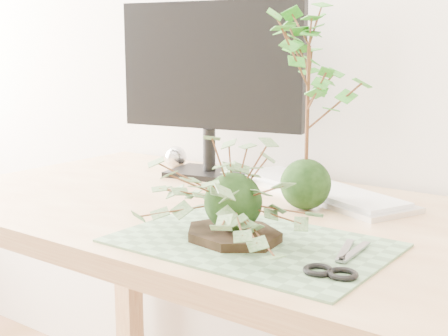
{
  "coord_description": "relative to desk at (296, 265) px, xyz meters",
  "views": [
    {
      "loc": [
        0.65,
        0.26,
        1.05
      ],
      "look_at": [
        0.0,
        1.14,
        0.84
      ],
      "focal_mm": 50.0,
      "sensor_mm": 36.0,
      "label": 1
    }
  ],
  "objects": [
    {
      "name": "desk",
      "position": [
        0.0,
        0.0,
        0.0
      ],
      "size": [
        1.6,
        0.7,
        0.74
      ],
      "color": "#D2B683",
      "rests_on": "ground_plane"
    },
    {
      "name": "cutting_mat",
      "position": [
        0.01,
        -0.17,
        0.09
      ],
      "size": [
        0.43,
        0.29,
        0.0
      ],
      "primitive_type": "cube",
      "rotation": [
        0.0,
        0.0,
        0.01
      ],
      "color": "#4C6C4C",
      "rests_on": "desk"
    },
    {
      "name": "stone_dish",
      "position": [
        -0.02,
        -0.17,
        0.1
      ],
      "size": [
        0.2,
        0.2,
        0.01
      ],
      "primitive_type": "cylinder",
      "rotation": [
        0.0,
        0.0,
        -0.16
      ],
      "color": "black",
      "rests_on": "cutting_mat"
    },
    {
      "name": "ivy_kokedama",
      "position": [
        -0.02,
        -0.17,
        0.2
      ],
      "size": [
        0.32,
        0.32,
        0.19
      ],
      "rotation": [
        0.0,
        0.0,
        0.22
      ],
      "color": "black",
      "rests_on": "stone_dish"
    },
    {
      "name": "maple_kokedama",
      "position": [
        -0.03,
        0.08,
        0.38
      ],
      "size": [
        0.22,
        0.22,
        0.41
      ],
      "rotation": [
        0.0,
        0.0,
        0.0
      ],
      "color": "black",
      "rests_on": "desk"
    },
    {
      "name": "keyboard",
      "position": [
        -0.07,
        0.21,
        0.1
      ],
      "size": [
        0.49,
        0.31,
        0.02
      ],
      "rotation": [
        0.0,
        0.0,
        -0.4
      ],
      "color": "silver",
      "rests_on": "desk"
    },
    {
      "name": "monitor",
      "position": [
        -0.37,
        0.23,
        0.33
      ],
      "size": [
        0.47,
        0.17,
        0.42
      ],
      "rotation": [
        0.0,
        0.0,
        0.18
      ],
      "color": "black",
      "rests_on": "desk"
    },
    {
      "name": "foil_ball",
      "position": [
        -0.51,
        0.25,
        0.12
      ],
      "size": [
        0.06,
        0.06,
        0.06
      ],
      "primitive_type": "sphere",
      "color": "silver",
      "rests_on": "desk"
    },
    {
      "name": "scissors",
      "position": [
        0.17,
        -0.2,
        0.1
      ],
      "size": [
        0.08,
        0.18,
        0.01
      ],
      "rotation": [
        0.0,
        0.0,
        0.18
      ],
      "color": "gray",
      "rests_on": "cutting_mat"
    }
  ]
}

